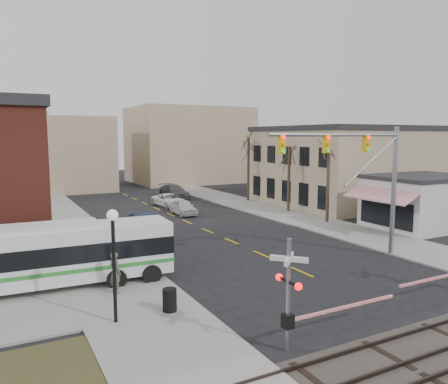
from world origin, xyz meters
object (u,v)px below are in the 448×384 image
(transit_bus, at_px, (49,255))
(car_a, at_px, (183,207))
(trash_bin, at_px, (170,300))
(street_lamp, at_px, (113,243))
(car_d, at_px, (174,192))
(rr_crossing_west, at_px, (298,295))
(pedestrian_far, at_px, (100,253))
(traffic_signal_mast, at_px, (364,166))
(car_b, at_px, (141,222))
(car_c, at_px, (169,200))
(pedestrian_near, at_px, (115,272))

(transit_bus, distance_m, car_a, 21.13)
(transit_bus, distance_m, trash_bin, 6.92)
(street_lamp, relative_size, car_d, 0.82)
(rr_crossing_west, distance_m, pedestrian_far, 13.43)
(trash_bin, relative_size, pedestrian_far, 0.64)
(traffic_signal_mast, xyz_separation_m, rr_crossing_west, (-10.08, -7.09, -3.74))
(car_b, xyz_separation_m, car_c, (6.31, 10.40, -0.06))
(transit_bus, relative_size, car_c, 2.49)
(car_a, relative_size, car_c, 0.87)
(rr_crossing_west, xyz_separation_m, car_b, (0.93, 21.31, -1.24))
(transit_bus, height_order, car_c, transit_bus)
(car_a, distance_m, pedestrian_near, 21.39)
(transit_bus, relative_size, car_b, 2.70)
(traffic_signal_mast, distance_m, rr_crossing_west, 12.88)
(car_a, bearing_deg, traffic_signal_mast, -78.80)
(car_b, bearing_deg, rr_crossing_west, 86.78)
(pedestrian_near, bearing_deg, pedestrian_far, -24.20)
(transit_bus, relative_size, trash_bin, 12.35)
(car_b, bearing_deg, trash_bin, 76.19)
(transit_bus, height_order, traffic_signal_mast, traffic_signal_mast)
(traffic_signal_mast, height_order, rr_crossing_west, traffic_signal_mast)
(street_lamp, distance_m, trash_bin, 3.55)
(street_lamp, distance_m, car_a, 24.76)
(rr_crossing_west, distance_m, car_a, 27.37)
(car_d, bearing_deg, car_c, -118.19)
(car_b, bearing_deg, car_a, -138.72)
(car_b, relative_size, car_c, 0.92)
(transit_bus, xyz_separation_m, car_d, (17.00, 26.97, -0.93))
(rr_crossing_west, distance_m, car_d, 38.73)
(traffic_signal_mast, bearing_deg, trash_bin, -170.61)
(car_a, relative_size, car_b, 0.95)
(traffic_signal_mast, height_order, street_lamp, traffic_signal_mast)
(rr_crossing_west, height_order, pedestrian_near, rr_crossing_west)
(car_b, distance_m, car_c, 12.16)
(street_lamp, bearing_deg, car_a, 61.23)
(car_a, xyz_separation_m, pedestrian_near, (-11.04, -18.32, 0.38))
(car_c, bearing_deg, car_b, -128.10)
(car_c, bearing_deg, pedestrian_far, -127.68)
(car_b, bearing_deg, pedestrian_near, 67.40)
(transit_bus, distance_m, car_d, 31.89)
(car_a, height_order, car_d, car_d)
(rr_crossing_west, height_order, car_a, rr_crossing_west)
(transit_bus, xyz_separation_m, pedestrian_near, (2.63, -2.23, -0.63))
(car_c, height_order, pedestrian_near, pedestrian_near)
(car_b, distance_m, pedestrian_near, 14.14)
(car_d, bearing_deg, pedestrian_near, -118.20)
(pedestrian_near, distance_m, pedestrian_far, 4.58)
(car_b, xyz_separation_m, pedestrian_far, (-5.00, -8.55, 0.15))
(traffic_signal_mast, relative_size, pedestrian_near, 4.85)
(rr_crossing_west, bearing_deg, transit_bus, 123.75)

